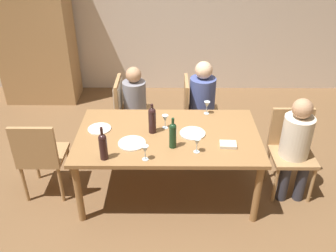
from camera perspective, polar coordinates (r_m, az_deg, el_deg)
The scene contains 22 objects.
ground_plane at distance 4.14m, azimuth 0.00°, elevation -9.83°, with size 10.00×10.00×0.00m, color brown.
rear_room_partition at distance 6.01m, azimuth 0.17°, elevation 17.99°, with size 6.40×0.12×2.70m, color beige.
armoire_cabinet at distance 6.00m, azimuth -20.22°, elevation 13.64°, with size 1.18×0.62×2.18m.
dining_table at distance 3.74m, azimuth 0.00°, elevation -2.26°, with size 1.86×1.06×0.72m.
chair_far_left at distance 4.59m, azimuth -6.73°, elevation 3.43°, with size 0.46×0.44×0.92m.
chair_far_right at distance 4.60m, azimuth 4.21°, elevation 2.74°, with size 0.44×0.44×0.92m.
chair_right_end at distance 4.09m, azimuth 18.73°, elevation -2.91°, with size 0.44×0.44×0.92m.
chair_left_end at distance 3.97m, azimuth -19.36°, elevation -4.19°, with size 0.44×0.44×0.92m.
person_woman_host at distance 4.56m, azimuth -4.89°, elevation 3.86°, with size 0.33×0.28×1.09m.
person_man_bearded at distance 4.54m, azimuth 5.70°, elevation 4.20°, with size 0.36×0.32×1.16m.
person_man_guest at distance 3.94m, azimuth 19.45°, elevation -2.39°, with size 0.30×0.35×1.13m.
wine_bottle_tall_green at distance 3.33m, azimuth -10.13°, elevation -3.03°, with size 0.07×0.07×0.33m.
wine_bottle_dark_red at distance 3.67m, azimuth -2.49°, elevation 1.03°, with size 0.08×0.08×0.32m.
wine_bottle_short_olive at distance 3.44m, azimuth 0.75°, elevation -1.34°, with size 0.07×0.07×0.32m.
wine_glass_near_left at distance 3.40m, azimuth 4.56°, elevation -2.59°, with size 0.07×0.07×0.15m.
wine_glass_centre at distance 4.05m, azimuth 6.12°, elevation 3.27°, with size 0.07×0.07×0.15m.
wine_glass_near_right at distance 3.76m, azimuth -0.46°, elevation 1.11°, with size 0.07×0.07×0.15m.
wine_glass_far at distance 3.29m, azimuth -3.63°, elevation -3.74°, with size 0.07×0.07×0.15m.
dinner_plate_host at distance 3.85m, azimuth -10.68°, elevation -0.43°, with size 0.24×0.24×0.01m, color white.
dinner_plate_guest_left at distance 3.72m, azimuth 3.87°, elevation -1.14°, with size 0.26×0.26×0.01m, color silver.
dinner_plate_guest_right at distance 3.57m, azimuth -5.67°, elevation -2.69°, with size 0.27×0.27×0.01m, color silver.
folded_napkin at distance 3.57m, azimuth 9.39°, elevation -2.88°, with size 0.16×0.12×0.03m, color beige.
Camera 1 is at (0.02, -3.13, 2.70)m, focal length 38.93 mm.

